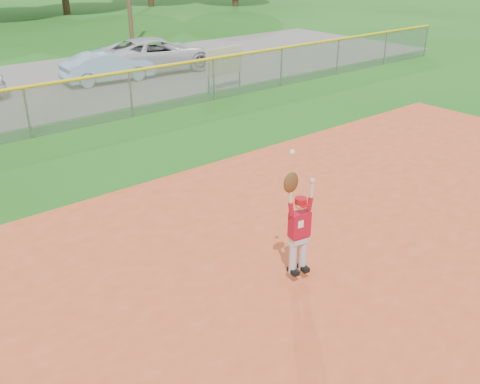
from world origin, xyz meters
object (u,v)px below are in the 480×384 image
at_px(car_blue, 108,67).
at_px(sponsor_sign, 224,62).
at_px(car_white_b, 157,54).
at_px(ballplayer, 298,223).

xyz_separation_m(car_blue, sponsor_sign, (2.87, -4.03, 0.44)).
bearing_deg(car_white_b, sponsor_sign, -170.74).
bearing_deg(ballplayer, car_blue, 74.36).
height_order(sponsor_sign, ballplayer, ballplayer).
relative_size(car_blue, sponsor_sign, 2.02).
bearing_deg(car_blue, car_white_b, -76.01).
relative_size(car_white_b, sponsor_sign, 2.89).
height_order(car_white_b, sponsor_sign, sponsor_sign).
height_order(car_blue, ballplayer, ballplayer).
bearing_deg(sponsor_sign, car_white_b, 93.32).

